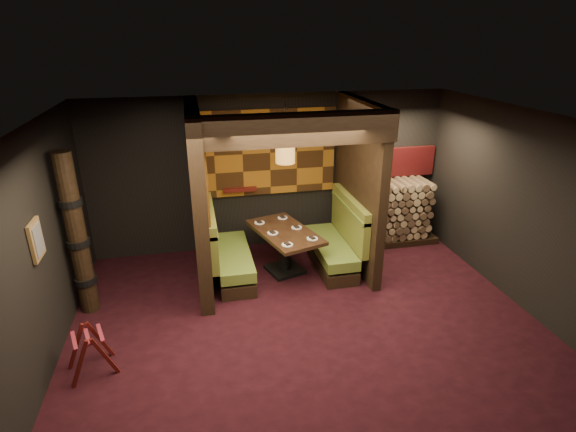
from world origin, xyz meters
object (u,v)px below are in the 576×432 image
at_px(luggage_rack, 90,350).
at_px(totem_column, 77,237).
at_px(dining_table, 285,243).
at_px(firewood_stack, 392,212).
at_px(booth_bench_left, 227,255).
at_px(pendant_lamp, 285,149).
at_px(booth_bench_right, 336,244).

xyz_separation_m(luggage_rack, totem_column, (-0.27, 1.40, 0.88)).
distance_m(dining_table, luggage_rack, 3.38).
xyz_separation_m(luggage_rack, firewood_stack, (5.06, 2.65, 0.31)).
distance_m(booth_bench_left, dining_table, 0.98).
distance_m(dining_table, pendant_lamp, 1.64).
distance_m(pendant_lamp, luggage_rack, 3.83).
distance_m(booth_bench_left, luggage_rack, 2.67).
bearing_deg(totem_column, pendant_lamp, 8.39).
height_order(pendant_lamp, firewood_stack, pendant_lamp).
bearing_deg(booth_bench_right, booth_bench_left, 180.00).
xyz_separation_m(booth_bench_left, totem_column, (-2.09, -0.55, 0.79)).
distance_m(booth_bench_left, totem_column, 2.30).
relative_size(booth_bench_left, dining_table, 0.99).
relative_size(luggage_rack, firewood_stack, 0.38).
bearing_deg(pendant_lamp, luggage_rack, -146.40).
distance_m(booth_bench_right, pendant_lamp, 2.00).
height_order(pendant_lamp, luggage_rack, pendant_lamp).
relative_size(dining_table, totem_column, 0.67).
distance_m(booth_bench_right, luggage_rack, 4.19).
bearing_deg(pendant_lamp, dining_table, 90.00).
relative_size(booth_bench_left, firewood_stack, 0.92).
distance_m(dining_table, firewood_stack, 2.40).
relative_size(booth_bench_right, totem_column, 0.67).
height_order(booth_bench_left, firewood_stack, firewood_stack).
relative_size(booth_bench_left, pendant_lamp, 1.76).
bearing_deg(totem_column, luggage_rack, -78.93).
xyz_separation_m(pendant_lamp, totem_column, (-3.06, -0.45, -0.98)).
bearing_deg(luggage_rack, totem_column, 101.07).
bearing_deg(luggage_rack, firewood_stack, 27.64).
distance_m(luggage_rack, firewood_stack, 5.72).
distance_m(pendant_lamp, firewood_stack, 2.87).
relative_size(dining_table, luggage_rack, 2.43).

